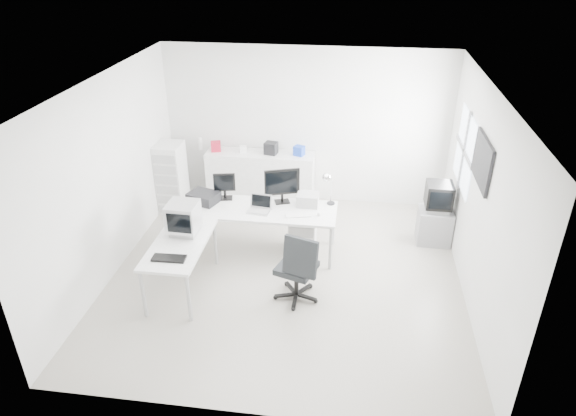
# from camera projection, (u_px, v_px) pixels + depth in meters

# --- Properties ---
(floor) EXTENTS (5.00, 5.00, 0.01)m
(floor) POSITION_uv_depth(u_px,v_px,m) (286.00, 274.00, 7.52)
(floor) COLOR beige
(floor) RESTS_ON ground
(ceiling) EXTENTS (5.00, 5.00, 0.01)m
(ceiling) POSITION_uv_depth(u_px,v_px,m) (286.00, 85.00, 6.20)
(ceiling) COLOR white
(ceiling) RESTS_ON back_wall
(back_wall) EXTENTS (5.00, 0.02, 2.80)m
(back_wall) POSITION_uv_depth(u_px,v_px,m) (306.00, 127.00, 9.04)
(back_wall) COLOR silver
(back_wall) RESTS_ON floor
(left_wall) EXTENTS (0.02, 5.00, 2.80)m
(left_wall) POSITION_uv_depth(u_px,v_px,m) (109.00, 178.00, 7.16)
(left_wall) COLOR silver
(left_wall) RESTS_ON floor
(right_wall) EXTENTS (0.02, 5.00, 2.80)m
(right_wall) POSITION_uv_depth(u_px,v_px,m) (479.00, 200.00, 6.56)
(right_wall) COLOR silver
(right_wall) RESTS_ON floor
(window) EXTENTS (0.02, 1.20, 1.10)m
(window) POSITION_uv_depth(u_px,v_px,m) (465.00, 151.00, 7.51)
(window) COLOR white
(window) RESTS_ON right_wall
(wall_picture) EXTENTS (0.04, 0.90, 0.60)m
(wall_picture) POSITION_uv_depth(u_px,v_px,m) (482.00, 161.00, 6.41)
(wall_picture) COLOR black
(wall_picture) RESTS_ON right_wall
(main_desk) EXTENTS (2.40, 0.80, 0.75)m
(main_desk) POSITION_uv_depth(u_px,v_px,m) (258.00, 230.00, 7.92)
(main_desk) COLOR white
(main_desk) RESTS_ON floor
(side_desk) EXTENTS (0.70, 1.40, 0.75)m
(side_desk) POSITION_uv_depth(u_px,v_px,m) (182.00, 266.00, 7.06)
(side_desk) COLOR white
(side_desk) RESTS_ON floor
(drawer_pedestal) EXTENTS (0.40, 0.50, 0.60)m
(drawer_pedestal) POSITION_uv_depth(u_px,v_px,m) (303.00, 235.00, 7.91)
(drawer_pedestal) COLOR white
(drawer_pedestal) RESTS_ON floor
(inkjet_printer) EXTENTS (0.53, 0.47, 0.16)m
(inkjet_printer) POSITION_uv_depth(u_px,v_px,m) (204.00, 197.00, 7.89)
(inkjet_printer) COLOR black
(inkjet_printer) RESTS_ON main_desk
(lcd_monitor_small) EXTENTS (0.37, 0.25, 0.42)m
(lcd_monitor_small) POSITION_uv_depth(u_px,v_px,m) (225.00, 187.00, 7.93)
(lcd_monitor_small) COLOR black
(lcd_monitor_small) RESTS_ON main_desk
(lcd_monitor_large) EXTENTS (0.58, 0.38, 0.56)m
(lcd_monitor_large) POSITION_uv_depth(u_px,v_px,m) (282.00, 186.00, 7.78)
(lcd_monitor_large) COLOR black
(lcd_monitor_large) RESTS_ON main_desk
(laptop) EXTENTS (0.33, 0.34, 0.20)m
(laptop) POSITION_uv_depth(u_px,v_px,m) (259.00, 206.00, 7.60)
(laptop) COLOR #B7B7BA
(laptop) RESTS_ON main_desk
(white_keyboard) EXTENTS (0.39, 0.20, 0.02)m
(white_keyboard) POSITION_uv_depth(u_px,v_px,m) (298.00, 215.00, 7.53)
(white_keyboard) COLOR white
(white_keyboard) RESTS_ON main_desk
(white_mouse) EXTENTS (0.06, 0.06, 0.06)m
(white_mouse) POSITION_uv_depth(u_px,v_px,m) (319.00, 214.00, 7.53)
(white_mouse) COLOR white
(white_mouse) RESTS_ON main_desk
(laser_printer) EXTENTS (0.33, 0.28, 0.19)m
(laser_printer) POSITION_uv_depth(u_px,v_px,m) (308.00, 199.00, 7.80)
(laser_printer) COLOR #9D9D9D
(laser_printer) RESTS_ON main_desk
(desk_lamp) EXTENTS (0.21, 0.21, 0.53)m
(desk_lamp) POSITION_uv_depth(u_px,v_px,m) (332.00, 188.00, 7.75)
(desk_lamp) COLOR silver
(desk_lamp) RESTS_ON main_desk
(crt_monitor) EXTENTS (0.46, 0.46, 0.51)m
(crt_monitor) POSITION_uv_depth(u_px,v_px,m) (183.00, 217.00, 6.98)
(crt_monitor) COLOR #B7B7BA
(crt_monitor) RESTS_ON side_desk
(black_keyboard) EXTENTS (0.44, 0.19, 0.03)m
(black_keyboard) POSITION_uv_depth(u_px,v_px,m) (169.00, 258.00, 6.53)
(black_keyboard) COLOR black
(black_keyboard) RESTS_ON side_desk
(office_chair) EXTENTS (0.79, 0.79, 1.08)m
(office_chair) POSITION_uv_depth(u_px,v_px,m) (297.00, 265.00, 6.80)
(office_chair) COLOR #222426
(office_chair) RESTS_ON floor
(tv_cabinet) EXTENTS (0.53, 0.43, 0.57)m
(tv_cabinet) POSITION_uv_depth(u_px,v_px,m) (434.00, 226.00, 8.19)
(tv_cabinet) COLOR gray
(tv_cabinet) RESTS_ON floor
(crt_tv) EXTENTS (0.50, 0.48, 0.45)m
(crt_tv) POSITION_uv_depth(u_px,v_px,m) (439.00, 198.00, 7.95)
(crt_tv) COLOR black
(crt_tv) RESTS_ON tv_cabinet
(sideboard) EXTENTS (1.93, 0.48, 0.97)m
(sideboard) POSITION_uv_depth(u_px,v_px,m) (261.00, 178.00, 9.34)
(sideboard) COLOR white
(sideboard) RESTS_ON floor
(clutter_box_a) EXTENTS (0.21, 0.19, 0.17)m
(clutter_box_a) POSITION_uv_depth(u_px,v_px,m) (216.00, 146.00, 9.17)
(clutter_box_a) COLOR #A5172C
(clutter_box_a) RESTS_ON sideboard
(clutter_box_b) EXTENTS (0.14, 0.13, 0.12)m
(clutter_box_b) POSITION_uv_depth(u_px,v_px,m) (243.00, 149.00, 9.12)
(clutter_box_b) COLOR white
(clutter_box_b) RESTS_ON sideboard
(clutter_box_c) EXTENTS (0.25, 0.23, 0.21)m
(clutter_box_c) POSITION_uv_depth(u_px,v_px,m) (271.00, 148.00, 9.04)
(clutter_box_c) COLOR black
(clutter_box_c) RESTS_ON sideboard
(clutter_box_d) EXTENTS (0.21, 0.20, 0.17)m
(clutter_box_d) POSITION_uv_depth(u_px,v_px,m) (299.00, 151.00, 8.99)
(clutter_box_d) COLOR #1B41BD
(clutter_box_d) RESTS_ON sideboard
(clutter_bottle) EXTENTS (0.07, 0.07, 0.22)m
(clutter_bottle) POSITION_uv_depth(u_px,v_px,m) (200.00, 143.00, 9.23)
(clutter_bottle) COLOR white
(clutter_bottle) RESTS_ON sideboard
(filing_cabinet) EXTENTS (0.43, 0.52, 1.24)m
(filing_cabinet) POSITION_uv_depth(u_px,v_px,m) (172.00, 177.00, 9.03)
(filing_cabinet) COLOR white
(filing_cabinet) RESTS_ON floor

